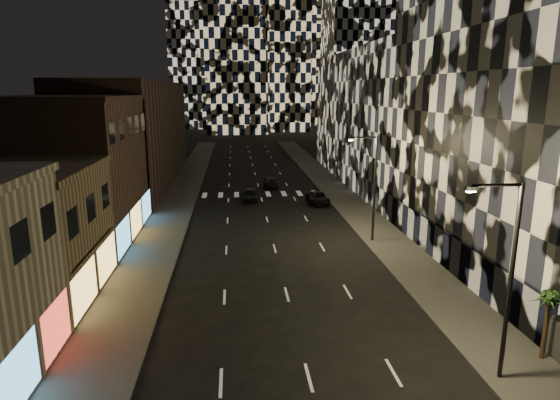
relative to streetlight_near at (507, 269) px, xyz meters
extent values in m
cube|color=#47443F|center=(-18.35, 40.00, -5.28)|extent=(4.00, 120.00, 0.15)
cube|color=#47443F|center=(1.65, 40.00, -5.28)|extent=(4.00, 120.00, 0.15)
cube|color=#4C4C47|center=(-16.25, 40.00, -5.28)|extent=(0.20, 120.00, 0.15)
cube|color=#4C4C47|center=(-0.45, 40.00, -5.28)|extent=(0.20, 120.00, 0.15)
cube|color=#766546|center=(-25.35, 11.00, -1.35)|extent=(10.00, 10.00, 8.00)
cube|color=#453027|center=(-25.35, 23.50, 0.65)|extent=(10.00, 15.00, 12.00)
cube|color=#453027|center=(-25.35, 50.00, 1.65)|extent=(10.00, 40.00, 14.00)
cube|color=#232326|center=(11.65, 14.50, 5.65)|extent=(16.00, 25.00, 22.00)
cube|color=#383838|center=(3.95, 14.50, -3.85)|extent=(0.60, 25.00, 3.00)
cube|color=#232326|center=(11.65, 47.00, 3.65)|extent=(16.00, 40.00, 18.00)
cylinder|color=black|center=(0.25, 0.00, -0.70)|extent=(0.20, 0.20, 9.00)
cylinder|color=black|center=(-0.85, 0.00, 3.70)|extent=(2.20, 0.14, 0.14)
cube|color=black|center=(-1.95, 0.00, 3.58)|extent=(0.50, 0.25, 0.18)
cube|color=#FFEAB2|center=(-1.95, 0.00, 3.46)|extent=(0.35, 0.18, 0.06)
cylinder|color=black|center=(0.25, 20.00, -0.70)|extent=(0.20, 0.20, 9.00)
cylinder|color=black|center=(-0.85, 20.00, 3.70)|extent=(2.20, 0.14, 0.14)
cube|color=black|center=(-1.95, 20.00, 3.58)|extent=(0.50, 0.25, 0.18)
cube|color=#FFEAB2|center=(-1.95, 20.00, 3.46)|extent=(0.35, 0.18, 0.06)
imported|color=black|center=(-9.72, 36.45, -4.63)|extent=(2.02, 4.37, 1.45)
imported|color=black|center=(-6.67, 44.46, -4.67)|extent=(2.16, 4.79, 1.36)
imported|color=black|center=(-1.98, 34.30, -4.68)|extent=(2.25, 4.83, 1.34)
cylinder|color=#47331E|center=(3.15, 1.26, -3.71)|extent=(0.22, 0.22, 2.98)
sphere|color=#274B1B|center=(3.15, 1.26, -2.08)|extent=(0.65, 0.65, 0.65)
cone|color=#274B1B|center=(3.38, 1.25, -2.13)|extent=(1.31, 0.36, 0.79)
cone|color=#274B1B|center=(3.30, 1.43, -2.13)|extent=(1.07, 1.12, 0.79)
cone|color=#274B1B|center=(3.11, 1.49, -2.13)|extent=(0.45, 1.32, 0.79)
cone|color=#274B1B|center=(2.94, 1.38, -2.13)|extent=(1.25, 0.88, 0.79)
cone|color=#274B1B|center=(2.93, 1.18, -2.13)|extent=(1.30, 0.71, 0.79)
cone|color=#274B1B|center=(3.08, 1.04, -2.13)|extent=(0.63, 1.31, 0.79)
cone|color=#274B1B|center=(3.28, 1.07, -2.13)|extent=(0.94, 1.22, 0.79)
camera|label=1|loc=(-11.52, -17.77, 7.48)|focal=30.00mm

